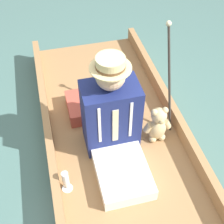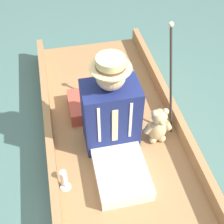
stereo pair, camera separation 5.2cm
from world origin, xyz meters
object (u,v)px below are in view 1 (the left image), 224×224
(wine_glass, at_px, (66,180))
(walking_cane, at_px, (169,70))
(teddy_bear, at_px, (158,125))
(seated_person, at_px, (113,122))

(wine_glass, relative_size, walking_cane, 0.23)
(wine_glass, bearing_deg, walking_cane, -149.97)
(teddy_bear, xyz_separation_m, wine_glass, (0.80, 0.30, -0.05))
(seated_person, distance_m, teddy_bear, 0.40)
(seated_person, height_order, walking_cane, walking_cane)
(seated_person, height_order, teddy_bear, seated_person)
(teddy_bear, bearing_deg, walking_cane, -120.93)
(teddy_bear, distance_m, wine_glass, 0.85)
(wine_glass, bearing_deg, seated_person, -145.34)
(wine_glass, height_order, walking_cane, walking_cane)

